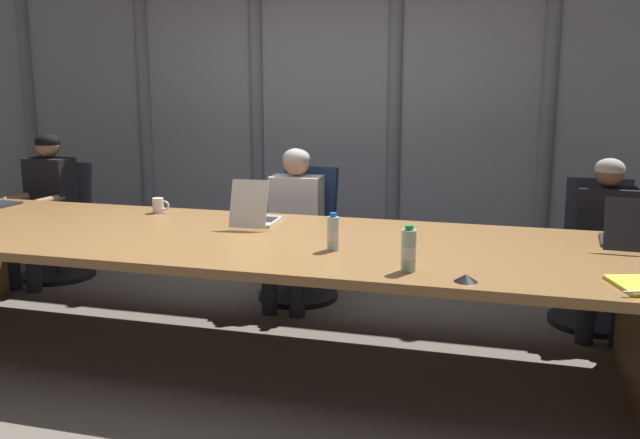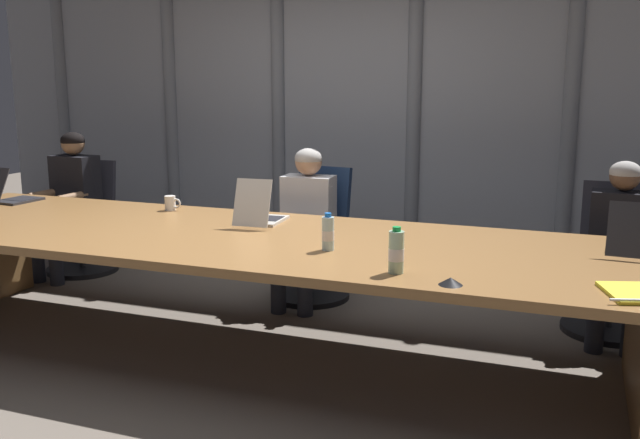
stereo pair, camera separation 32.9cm
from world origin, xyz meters
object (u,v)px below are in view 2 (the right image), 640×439
Objects in this scene: laptop_center at (629,241)px; office_chair_left_mid at (313,249)px; spiral_notepad at (633,293)px; person_center at (620,241)px; coffee_mug_near at (171,203)px; water_bottle_secondary at (328,233)px; laptop_left_mid at (261,215)px; person_left_mid at (305,216)px; laptop_left_end at (10,196)px; office_chair_center at (612,277)px; conference_mic_left_side at (451,281)px; water_bottle_primary at (396,252)px; office_chair_left_end at (84,230)px; person_left_end at (69,195)px.

laptop_center is 0.48× the size of office_chair_left_mid.
person_center is at bearing 71.41° from spiral_notepad.
office_chair_left_mid is 7.93× the size of coffee_mug_near.
water_bottle_secondary is 1.52m from spiral_notepad.
office_chair_left_mid is at bearing 38.41° from coffee_mug_near.
person_center reaches higher than water_bottle_secondary.
office_chair_left_mid is 2.69m from spiral_notepad.
person_left_mid is (0.03, 0.68, -0.13)m from laptop_left_mid.
laptop_left_end is 4.22m from laptop_center.
coffee_mug_near is at bearing -77.20° from office_chair_center.
laptop_left_end is 0.98× the size of laptop_center.
conference_mic_left_side is at bearing -27.37° from coffee_mug_near.
water_bottle_secondary is at bearing 145.82° from water_bottle_primary.
laptop_left_end reaches higher than conference_mic_left_side.
office_chair_left_end is 0.83× the size of person_left_mid.
laptop_center is 3.78× the size of coffee_mug_near.
office_chair_left_mid is 0.86× the size of person_left_mid.
person_left_mid is 5.58× the size of water_bottle_secondary.
laptop_center reaches higher than water_bottle_secondary.
laptop_left_end is 0.41× the size of person_center.
office_chair_left_mid is 0.87× the size of person_center.
office_chair_left_end is 1.52m from coffee_mug_near.
person_center is at bearing 64.17° from conference_mic_left_side.
laptop_left_end is 2.20m from person_left_mid.
water_bottle_primary is (1.09, -0.82, 0.04)m from laptop_left_mid.
office_chair_left_end is at bearing -175.52° from person_left_end.
water_bottle_primary is 0.31m from conference_mic_left_side.
person_left_mid is at bearing 79.41° from office_chair_left_end.
person_center is at bearing 87.18° from person_left_mid.
person_center reaches higher than coffee_mug_near.
laptop_left_mid is 2.26m from person_center.
laptop_left_end is 4.29m from office_chair_center.
water_bottle_primary is (3.18, -1.66, 0.48)m from office_chair_left_end.
person_left_end is at bearing 154.72° from water_bottle_primary.
coffee_mug_near is at bearing 72.58° from laptop_left_mid.
spiral_notepad is (2.10, -1.48, 0.08)m from person_left_mid.
office_chair_left_end is at bearing 140.85° from spiral_notepad.
water_bottle_primary is at bearing 40.05° from office_chair_left_mid.
person_center is 10.29× the size of conference_mic_left_side.
laptop_center is 4.35m from office_chair_left_end.
laptop_left_end is 0.93m from office_chair_left_end.
water_bottle_secondary is at bearing -47.58° from office_chair_center.
laptop_left_mid is 0.45× the size of office_chair_center.
laptop_left_end is at bearing -4.16° from office_chair_left_end.
person_left_end is 5.89× the size of water_bottle_secondary.
person_left_end is at bearing 156.36° from water_bottle_secondary.
laptop_center is at bearing 2.11° from office_chair_center.
office_chair_center is 4.74× the size of water_bottle_secondary.
laptop_center is 1.23m from conference_mic_left_side.
laptop_left_mid reaches higher than conference_mic_left_side.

